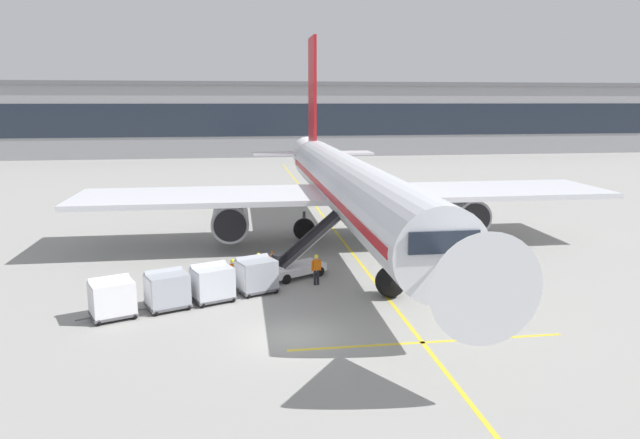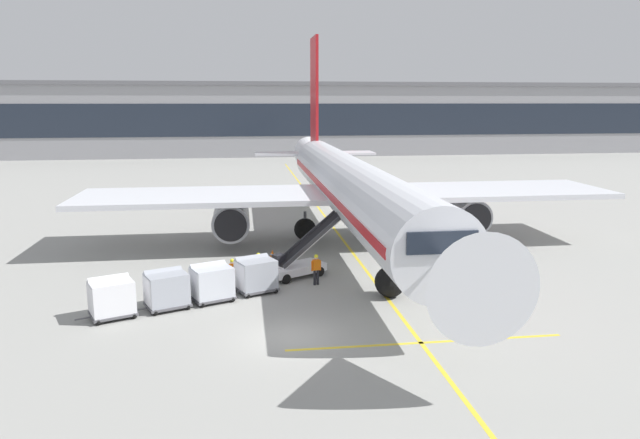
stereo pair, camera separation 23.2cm
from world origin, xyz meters
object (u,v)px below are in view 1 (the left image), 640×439
baggage_cart_third (167,289)px  ground_crew_by_loader (233,272)px  belt_loader (298,261)px  parked_airplane (348,187)px  baggage_cart_lead (256,274)px  ground_crew_by_carts (316,267)px  baggage_cart_second (212,282)px  baggage_cart_fourth (112,297)px  ground_crew_marshaller (259,266)px  safety_cone_engine_keepout (272,255)px

baggage_cart_third → ground_crew_by_loader: (3.18, 2.43, -0.00)m
belt_loader → ground_crew_by_loader: 4.30m
parked_airplane → belt_loader: size_ratio=9.66×
ground_crew_by_loader → baggage_cart_lead: bearing=-22.6°
ground_crew_by_loader → ground_crew_by_carts: (4.58, 0.29, 0.00)m
belt_loader → ground_crew_by_carts: 1.94m
baggage_cart_third → ground_crew_by_carts: bearing=19.3°
baggage_cart_second → baggage_cart_fourth: (-4.56, -1.73, 0.00)m
ground_crew_by_loader → ground_crew_marshaller: same height
baggage_cart_second → baggage_cart_third: bearing=-158.9°
ground_crew_by_loader → ground_crew_by_carts: size_ratio=1.00×
safety_cone_engine_keepout → ground_crew_by_loader: bearing=-113.2°
belt_loader → baggage_cart_second: 6.05m
baggage_cart_lead → baggage_cart_fourth: 7.38m
baggage_cart_lead → belt_loader: bearing=45.2°
baggage_cart_third → ground_crew_by_loader: bearing=37.4°
belt_loader → baggage_cart_third: bearing=-147.2°
baggage_cart_lead → ground_crew_by_carts: bearing=13.3°
baggage_cart_second → ground_crew_by_carts: size_ratio=1.61×
baggage_cart_fourth → safety_cone_engine_keepout: bearing=48.4°
baggage_cart_second → baggage_cart_fourth: size_ratio=1.00×
parked_airplane → ground_crew_by_carts: (-3.59, -9.69, -3.04)m
baggage_cart_third → ground_crew_by_loader: 4.01m
belt_loader → safety_cone_engine_keepout: bearing=109.6°
baggage_cart_fourth → baggage_cart_third: bearing=20.5°
ground_crew_marshaller → ground_crew_by_loader: bearing=-142.7°
parked_airplane → baggage_cart_fourth: bearing=-136.0°
belt_loader → ground_crew_by_carts: bearing=-65.6°
parked_airplane → belt_loader: bearing=-119.0°
ground_crew_marshaller → safety_cone_engine_keepout: bearing=77.5°
ground_crew_by_carts → safety_cone_engine_keepout: bearing=111.2°
baggage_cart_lead → baggage_cart_third: (-4.40, -1.92, 0.00)m
baggage_cart_lead → ground_crew_marshaller: (0.21, 1.59, -0.00)m
parked_airplane → baggage_cart_fourth: (-13.76, -13.31, -3.04)m
belt_loader → baggage_cart_second: (-4.81, -3.66, 0.07)m
baggage_cart_lead → safety_cone_engine_keepout: (1.24, 6.25, -0.66)m
ground_crew_marshaller → baggage_cart_third: bearing=-142.7°
ground_crew_by_loader → parked_airplane: bearing=50.7°
baggage_cart_second → safety_cone_engine_keepout: 8.16m
parked_airplane → baggage_cart_fourth: parked_airplane is taller
baggage_cart_second → ground_crew_by_carts: 5.92m
ground_crew_marshaller → baggage_cart_second: bearing=-132.5°
ground_crew_marshaller → ground_crew_by_carts: bearing=-14.2°
baggage_cart_fourth → ground_crew_marshaller: size_ratio=1.61×
baggage_cart_lead → baggage_cart_fourth: (-6.82, -2.83, 0.00)m
baggage_cart_second → belt_loader: bearing=37.3°
ground_crew_marshaller → baggage_cart_fourth: bearing=-147.8°
belt_loader → baggage_cart_lead: (-2.55, -2.57, 0.07)m
parked_airplane → safety_cone_engine_keepout: bearing=-143.4°
baggage_cart_second → ground_crew_marshaller: (2.47, 2.69, -0.00)m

